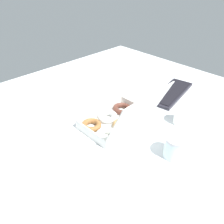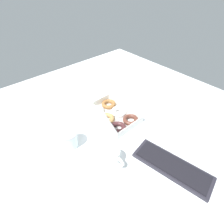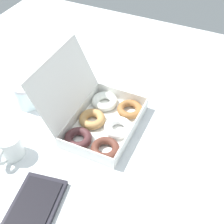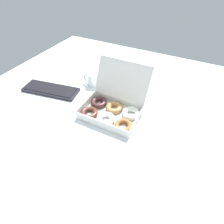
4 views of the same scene
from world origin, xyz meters
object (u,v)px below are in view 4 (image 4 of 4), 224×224
glass_jar (130,79)px  keyboard (51,89)px  coffee_mug (93,79)px  donut_box (112,109)px

glass_jar → keyboard: bearing=-146.5°
coffee_mug → glass_jar: bearing=23.4°
coffee_mug → glass_jar: size_ratio=1.19×
glass_jar → donut_box: bearing=-86.2°
coffee_mug → glass_jar: (23.22, 10.03, 0.66)cm
donut_box → glass_jar: bearing=93.8°
donut_box → keyboard: size_ratio=0.89×
keyboard → coffee_mug: bearing=42.3°
keyboard → donut_box: bearing=-1.8°
donut_box → glass_jar: (-2.07, 31.28, 1.82)cm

